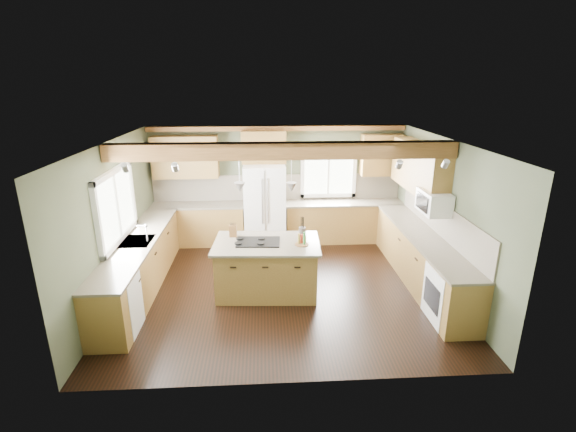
{
  "coord_description": "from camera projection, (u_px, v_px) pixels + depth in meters",
  "views": [
    {
      "loc": [
        -0.32,
        -6.71,
        3.55
      ],
      "look_at": [
        0.1,
        0.3,
        1.23
      ],
      "focal_mm": 26.0,
      "sensor_mm": 36.0,
      "label": 1
    }
  ],
  "objects": [
    {
      "name": "ceiling_beam",
      "position": [
        283.0,
        151.0,
        6.58
      ],
      "size": [
        5.55,
        0.26,
        0.26
      ],
      "primitive_type": "cube",
      "color": "#533617",
      "rests_on": "ceiling"
    },
    {
      "name": "backsplash_back",
      "position": [
        278.0,
        187.0,
        9.47
      ],
      "size": [
        5.58,
        0.03,
        0.58
      ],
      "primitive_type": "cube",
      "color": "brown",
      "rests_on": "wall_back"
    },
    {
      "name": "microwave",
      "position": [
        434.0,
        202.0,
        7.11
      ],
      "size": [
        0.4,
        0.7,
        0.38
      ],
      "primitive_type": "cube",
      "color": "white",
      "rests_on": "wall_right"
    },
    {
      "name": "oven",
      "position": [
        451.0,
        295.0,
        6.31
      ],
      "size": [
        0.6,
        0.72,
        0.84
      ],
      "primitive_type": "cube",
      "color": "white",
      "rests_on": "floor"
    },
    {
      "name": "utensil_crock",
      "position": [
        302.0,
        232.0,
        7.3
      ],
      "size": [
        0.16,
        0.16,
        0.16
      ],
      "primitive_type": "cylinder",
      "rotation": [
        0.0,
        0.0,
        -0.38
      ],
      "color": "#403633",
      "rests_on": "island_top"
    },
    {
      "name": "window_back",
      "position": [
        328.0,
        172.0,
        9.42
      ],
      "size": [
        1.1,
        0.04,
        1.0
      ],
      "primitive_type": "cube",
      "color": "white",
      "rests_on": "wall_back"
    },
    {
      "name": "base_cab_right",
      "position": [
        421.0,
        259.0,
        7.54
      ],
      "size": [
        0.6,
        3.7,
        0.88
      ],
      "primitive_type": "cube",
      "color": "brown",
      "rests_on": "floor"
    },
    {
      "name": "faucet",
      "position": [
        147.0,
        234.0,
        7.08
      ],
      "size": [
        0.02,
        0.02,
        0.28
      ],
      "primitive_type": "cylinder",
      "color": "#B2B2B7",
      "rests_on": "sink"
    },
    {
      "name": "base_cab_left",
      "position": [
        140.0,
        267.0,
        7.26
      ],
      "size": [
        0.6,
        3.7,
        0.88
      ],
      "primitive_type": "cube",
      "color": "brown",
      "rests_on": "floor"
    },
    {
      "name": "island",
      "position": [
        267.0,
        268.0,
        7.19
      ],
      "size": [
        1.73,
        1.11,
        0.88
      ],
      "primitive_type": "cube",
      "rotation": [
        0.0,
        0.0,
        -0.06
      ],
      "color": "brown",
      "rests_on": "floor"
    },
    {
      "name": "upper_cab_back_corner",
      "position": [
        381.0,
        155.0,
        9.22
      ],
      "size": [
        0.9,
        0.35,
        0.9
      ],
      "primitive_type": "cube",
      "color": "brown",
      "rests_on": "wall_back"
    },
    {
      "name": "upper_cab_right",
      "position": [
        419.0,
        168.0,
        7.88
      ],
      "size": [
        0.35,
        2.2,
        0.9
      ],
      "primitive_type": "cube",
      "color": "brown",
      "rests_on": "wall_right"
    },
    {
      "name": "floor",
      "position": [
        283.0,
        286.0,
        7.49
      ],
      "size": [
        5.6,
        5.6,
        0.0
      ],
      "primitive_type": "plane",
      "color": "black",
      "rests_on": "ground"
    },
    {
      "name": "upper_cab_back_left",
      "position": [
        185.0,
        157.0,
        8.97
      ],
      "size": [
        1.4,
        0.35,
        0.9
      ],
      "primitive_type": "cube",
      "color": "brown",
      "rests_on": "wall_back"
    },
    {
      "name": "bottle_tray",
      "position": [
        302.0,
        239.0,
        6.92
      ],
      "size": [
        0.29,
        0.29,
        0.21
      ],
      "primitive_type": null,
      "rotation": [
        0.0,
        0.0,
        -0.31
      ],
      "color": "brown",
      "rests_on": "island_top"
    },
    {
      "name": "knife_block",
      "position": [
        233.0,
        231.0,
        7.28
      ],
      "size": [
        0.13,
        0.1,
        0.21
      ],
      "primitive_type": "cube",
      "rotation": [
        0.0,
        0.0,
        -0.04
      ],
      "color": "brown",
      "rests_on": "island_top"
    },
    {
      "name": "base_cab_back_left",
      "position": [
        199.0,
        225.0,
        9.34
      ],
      "size": [
        2.02,
        0.6,
        0.88
      ],
      "primitive_type": "cube",
      "color": "brown",
      "rests_on": "floor"
    },
    {
      "name": "sink",
      "position": [
        137.0,
        242.0,
        7.11
      ],
      "size": [
        0.5,
        0.65,
        0.03
      ],
      "primitive_type": "cube",
      "color": "#262628",
      "rests_on": "counter_left"
    },
    {
      "name": "island_top",
      "position": [
        267.0,
        243.0,
        7.05
      ],
      "size": [
        1.84,
        1.23,
        0.04
      ],
      "primitive_type": "cube",
      "rotation": [
        0.0,
        0.0,
        -0.06
      ],
      "color": "brown",
      "rests_on": "island"
    },
    {
      "name": "wall_right",
      "position": [
        444.0,
        215.0,
        7.24
      ],
      "size": [
        0.0,
        5.0,
        5.0
      ],
      "primitive_type": "plane",
      "rotation": [
        1.57,
        0.0,
        -1.57
      ],
      "color": "#434B35",
      "rests_on": "ground"
    },
    {
      "name": "counter_back_right",
      "position": [
        344.0,
        203.0,
        9.38
      ],
      "size": [
        2.66,
        0.64,
        0.04
      ],
      "primitive_type": "cube",
      "color": "brown",
      "rests_on": "base_cab_back_right"
    },
    {
      "name": "window_left",
      "position": [
        115.0,
        206.0,
        6.89
      ],
      "size": [
        0.04,
        1.6,
        1.05
      ],
      "primitive_type": "cube",
      "color": "white",
      "rests_on": "wall_left"
    },
    {
      "name": "wall_back",
      "position": [
        278.0,
        183.0,
        9.45
      ],
      "size": [
        5.6,
        0.0,
        5.6
      ],
      "primitive_type": "plane",
      "rotation": [
        1.57,
        0.0,
        0.0
      ],
      "color": "#434B35",
      "rests_on": "ground"
    },
    {
      "name": "upper_cab_over_fridge",
      "position": [
        264.0,
        147.0,
        9.01
      ],
      "size": [
        0.96,
        0.35,
        0.7
      ],
      "primitive_type": "cube",
      "color": "brown",
      "rests_on": "wall_back"
    },
    {
      "name": "ceiling",
      "position": [
        283.0,
        141.0,
        6.68
      ],
      "size": [
        5.6,
        5.6,
        0.0
      ],
      "primitive_type": "plane",
      "rotation": [
        3.14,
        0.0,
        0.0
      ],
      "color": "silver",
      "rests_on": "wall_back"
    },
    {
      "name": "counter_right",
      "position": [
        423.0,
        236.0,
        7.4
      ],
      "size": [
        0.64,
        3.74,
        0.04
      ],
      "primitive_type": "cube",
      "color": "brown",
      "rests_on": "base_cab_right"
    },
    {
      "name": "pendant_left",
      "position": [
        240.0,
        187.0,
        6.74
      ],
      "size": [
        0.18,
        0.18,
        0.16
      ],
      "primitive_type": "cone",
      "rotation": [
        3.14,
        0.0,
        0.0
      ],
      "color": "#B2B2B7",
      "rests_on": "ceiling"
    },
    {
      "name": "base_cab_back_right",
      "position": [
        343.0,
        222.0,
        9.52
      ],
      "size": [
        2.62,
        0.6,
        0.88
      ],
      "primitive_type": "cube",
      "color": "brown",
      "rests_on": "floor"
    },
    {
      "name": "backsplash_right",
      "position": [
        441.0,
        219.0,
        7.32
      ],
      "size": [
        0.03,
        3.7,
        0.58
      ],
      "primitive_type": "cube",
      "color": "brown",
      "rests_on": "wall_right"
    },
    {
      "name": "counter_left",
      "position": [
        137.0,
        242.0,
        7.11
      ],
      "size": [
        0.64,
        3.74,
        0.04
      ],
      "primitive_type": "cube",
      "color": "brown",
      "rests_on": "base_cab_left"
    },
    {
      "name": "refrigerator",
      "position": [
        265.0,
        205.0,
        9.2
      ],
      "size": [
        0.9,
        0.74,
        1.8
      ],
      "primitive_type": "cube",
      "color": "white",
      "rests_on": "floor"
    },
    {
      "name": "dishwasher",
      "position": [
        116.0,
        306.0,
        6.03
      ],
      "size": [
        0.6,
        0.6,
        0.84
      ],
      "primitive_type": "cube",
      "color": "white",
      "rests_on": "floor"
    },
    {
      "name": "wall_left",
      "position": [
        115.0,
        221.0,
        6.92
      ],
      "size": [
        0.0,
        5.0,
        5.0
      ],
      "primitive_type": "plane",
      "rotation": [
        1.57,
        0.0,
        1.57
      ],
      "color": "#434B35",
      "rests_on": "ground"
    },
    {
      "name": "cooktop",
      "position": [
        258.0,
        242.0,
        7.04
      ],
      "size": [
        0.75,
        0.52,
        0.02
      ],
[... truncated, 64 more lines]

